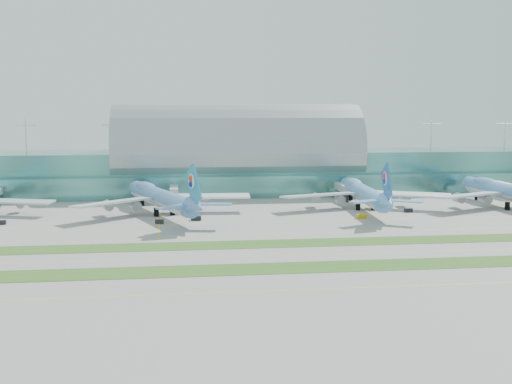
{
  "coord_description": "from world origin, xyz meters",
  "views": [
    {
      "loc": [
        -30.68,
        -184.65,
        39.65
      ],
      "look_at": [
        0.0,
        55.0,
        9.0
      ],
      "focal_mm": 45.0,
      "sensor_mm": 36.0,
      "label": 1
    }
  ],
  "objects": [
    {
      "name": "gse_d",
      "position": [
        -23.09,
        46.61,
        0.83
      ],
      "size": [
        3.85,
        2.45,
        1.67
      ],
      "primitive_type": "cube",
      "rotation": [
        0.0,
        0.0,
        -0.13
      ],
      "color": "black",
      "rests_on": "ground"
    },
    {
      "name": "terminal",
      "position": [
        0.01,
        128.79,
        14.23
      ],
      "size": [
        340.0,
        69.1,
        36.0
      ],
      "color": "#3D7A75",
      "rests_on": "ground"
    },
    {
      "name": "gse_b",
      "position": [
        -91.21,
        46.6,
        0.78
      ],
      "size": [
        3.09,
        1.57,
        1.55
      ],
      "primitive_type": "cube",
      "rotation": [
        0.0,
        0.0,
        0.03
      ],
      "color": "black",
      "rests_on": "ground"
    },
    {
      "name": "grass_strip_near",
      "position": [
        0.0,
        -28.0,
        0.04
      ],
      "size": [
        420.0,
        12.0,
        0.08
      ],
      "primitive_type": "cube",
      "color": "#2D591E",
      "rests_on": "ground"
    },
    {
      "name": "airliner_b",
      "position": [
        -36.22,
        63.03,
        6.87
      ],
      "size": [
        67.31,
        78.3,
        22.27
      ],
      "rotation": [
        0.0,
        0.0,
        0.34
      ],
      "color": "#5B8EC9",
      "rests_on": "ground"
    },
    {
      "name": "taxiline_c",
      "position": [
        0.0,
        18.0,
        0.01
      ],
      "size": [
        420.0,
        0.35,
        0.01
      ],
      "primitive_type": "cube",
      "color": "yellow",
      "rests_on": "ground"
    },
    {
      "name": "taxiline_a",
      "position": [
        0.0,
        -48.0,
        0.01
      ],
      "size": [
        420.0,
        0.35,
        0.01
      ],
      "primitive_type": "cube",
      "color": "yellow",
      "rests_on": "ground"
    },
    {
      "name": "grass_strip_far",
      "position": [
        0.0,
        2.0,
        0.04
      ],
      "size": [
        420.0,
        12.0,
        0.08
      ],
      "primitive_type": "cube",
      "color": "#2D591E",
      "rests_on": "ground"
    },
    {
      "name": "gse_e",
      "position": [
        37.95,
        42.75,
        0.81
      ],
      "size": [
        3.85,
        1.91,
        1.61
      ],
      "primitive_type": "cube",
      "rotation": [
        0.0,
        0.0,
        -0.05
      ],
      "color": "#C6970B",
      "rests_on": "ground"
    },
    {
      "name": "airliner_d",
      "position": [
        105.03,
        60.16,
        6.89
      ],
      "size": [
        71.41,
        81.12,
        22.33
      ],
      "rotation": [
        0.0,
        0.0,
        0.05
      ],
      "color": "#5F92D1",
      "rests_on": "ground"
    },
    {
      "name": "gse_c",
      "position": [
        -36.2,
        41.05,
        0.77
      ],
      "size": [
        3.06,
        1.75,
        1.53
      ],
      "primitive_type": "cube",
      "rotation": [
        0.0,
        0.0,
        -0.07
      ],
      "color": "black",
      "rests_on": "ground"
    },
    {
      "name": "taxiline_b",
      "position": [
        0.0,
        -14.0,
        0.01
      ],
      "size": [
        420.0,
        0.35,
        0.01
      ],
      "primitive_type": "cube",
      "color": "yellow",
      "rests_on": "ground"
    },
    {
      "name": "gse_f",
      "position": [
        60.62,
        55.22,
        0.76
      ],
      "size": [
        3.06,
        2.03,
        1.53
      ],
      "primitive_type": "cube",
      "rotation": [
        0.0,
        0.0,
        -0.02
      ],
      "color": "black",
      "rests_on": "ground"
    },
    {
      "name": "ground",
      "position": [
        0.0,
        0.0,
        0.0
      ],
      "size": [
        700.0,
        700.0,
        0.0
      ],
      "primitive_type": "plane",
      "color": "gray",
      "rests_on": "ground"
    },
    {
      "name": "taxiline_d",
      "position": [
        0.0,
        40.0,
        0.01
      ],
      "size": [
        420.0,
        0.35,
        0.01
      ],
      "primitive_type": "cube",
      "color": "yellow",
      "rests_on": "ground"
    },
    {
      "name": "airliner_c",
      "position": [
        45.77,
        67.03,
        6.73
      ],
      "size": [
        69.7,
        79.27,
        21.81
      ],
      "rotation": [
        0.0,
        0.0,
        -0.06
      ],
      "color": "#69ACE7",
      "rests_on": "ground"
    }
  ]
}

